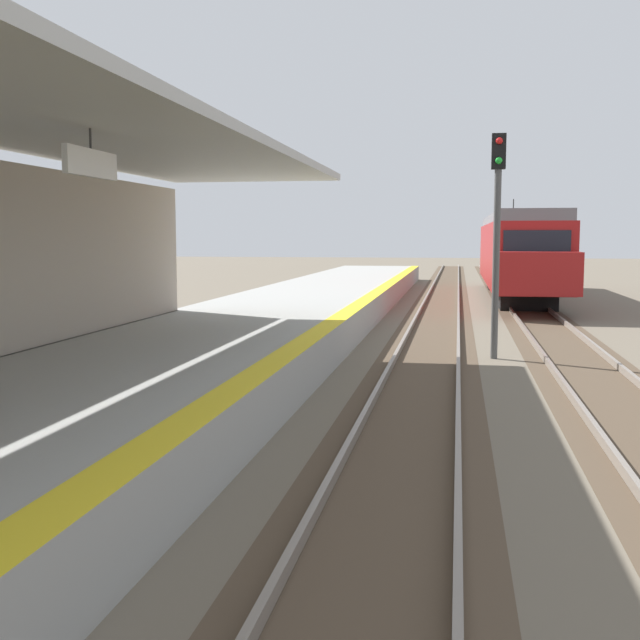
{
  "coord_description": "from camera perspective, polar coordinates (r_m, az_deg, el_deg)",
  "views": [
    {
      "loc": [
        2.57,
        3.91,
        2.86
      ],
      "look_at": [
        1.34,
        10.85,
        2.1
      ],
      "focal_mm": 43.54,
      "sensor_mm": 36.0,
      "label": 1
    }
  ],
  "objects": [
    {
      "name": "track_pair_nearest_platform",
      "position": [
        16.35,
        7.6,
        -3.8
      ],
      "size": [
        2.34,
        120.0,
        0.16
      ],
      "color": "#4C3D2D",
      "rests_on": "ground"
    },
    {
      "name": "station_platform",
      "position": [
        13.33,
        -12.49,
        -4.41
      ],
      "size": [
        5.0,
        80.0,
        0.91
      ],
      "color": "#999993",
      "rests_on": "ground"
    },
    {
      "name": "rail_signal_post",
      "position": [
        18.51,
        12.88,
        7.03
      ],
      "size": [
        0.32,
        0.34,
        5.2
      ],
      "color": "#4C4C4C",
      "rests_on": "ground"
    },
    {
      "name": "track_pair_middle",
      "position": [
        16.56,
        19.46,
        -3.98
      ],
      "size": [
        2.34,
        120.0,
        0.16
      ],
      "color": "#4C3D2D",
      "rests_on": "ground"
    },
    {
      "name": "approaching_train",
      "position": [
        37.16,
        14.36,
        4.91
      ],
      "size": [
        2.93,
        19.6,
        4.76
      ],
      "color": "maroon",
      "rests_on": "ground"
    }
  ]
}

